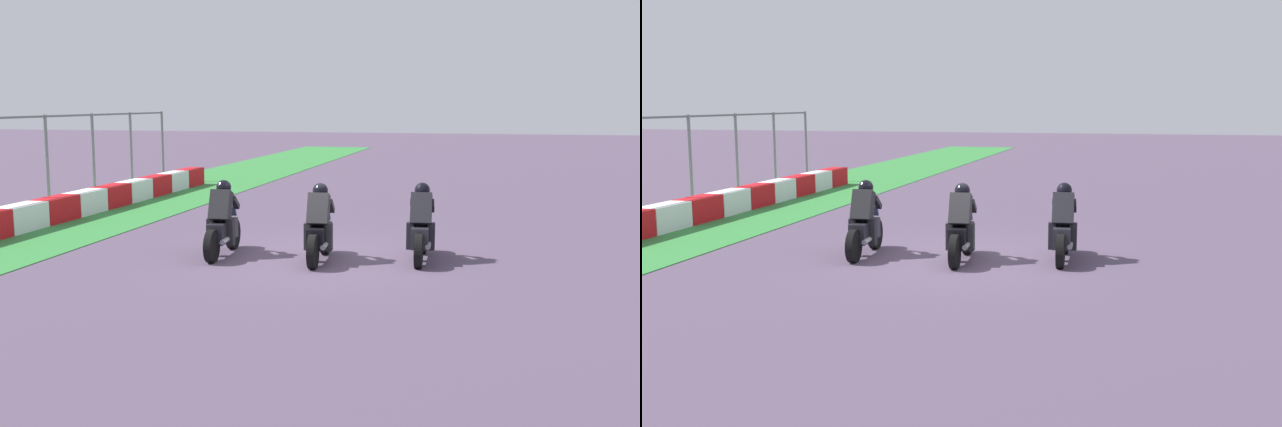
{
  "view_description": "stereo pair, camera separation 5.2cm",
  "coord_description": "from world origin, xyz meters",
  "views": [
    {
      "loc": [
        -14.16,
        -3.38,
        3.06
      ],
      "look_at": [
        -0.01,
        0.03,
        0.9
      ],
      "focal_mm": 42.49,
      "sensor_mm": 36.0,
      "label": 1
    },
    {
      "loc": [
        -14.15,
        -3.43,
        3.06
      ],
      "look_at": [
        -0.01,
        0.03,
        0.9
      ],
      "focal_mm": 42.49,
      "sensor_mm": 36.0,
      "label": 2
    }
  ],
  "objects": [
    {
      "name": "ground_plane",
      "position": [
        0.0,
        0.0,
        0.0
      ],
      "size": [
        120.0,
        120.0,
        0.0
      ],
      "primitive_type": "plane",
      "color": "#524358"
    },
    {
      "name": "rider_lane_a",
      "position": [
        0.31,
        -1.91,
        0.62
      ],
      "size": [
        2.04,
        0.55,
        1.51
      ],
      "rotation": [
        0.0,
        0.0,
        0.04
      ],
      "color": "black",
      "rests_on": "ground_plane"
    },
    {
      "name": "rider_lane_b",
      "position": [
        -0.21,
        -0.01,
        0.62
      ],
      "size": [
        2.04,
        0.55,
        1.51
      ],
      "rotation": [
        0.0,
        0.0,
        0.06
      ],
      "color": "black",
      "rests_on": "ground_plane"
    },
    {
      "name": "rider_lane_c",
      "position": [
        -0.14,
        2.0,
        0.62
      ],
      "size": [
        2.04,
        0.55,
        1.51
      ],
      "rotation": [
        0.0,
        0.0,
        0.06
      ],
      "color": "black",
      "rests_on": "ground_plane"
    }
  ]
}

